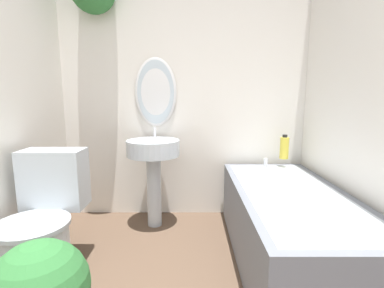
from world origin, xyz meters
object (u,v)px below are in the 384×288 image
(bathtub, at_px, (290,225))
(shampoo_bottle, at_px, (285,148))
(toilet, at_px, (43,227))
(pedestal_sink, at_px, (154,159))

(bathtub, height_order, shampoo_bottle, shampoo_bottle)
(bathtub, distance_m, shampoo_bottle, 0.80)
(toilet, relative_size, bathtub, 0.51)
(bathtub, xyz_separation_m, shampoo_bottle, (0.16, 0.66, 0.42))
(shampoo_bottle, bearing_deg, bathtub, -103.51)
(toilet, height_order, pedestal_sink, pedestal_sink)
(bathtub, bearing_deg, shampoo_bottle, 76.49)
(pedestal_sink, distance_m, shampoo_bottle, 1.17)
(toilet, bearing_deg, pedestal_sink, 51.39)
(toilet, height_order, bathtub, toilet)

